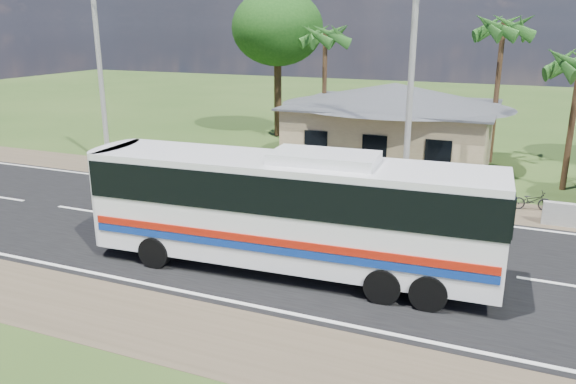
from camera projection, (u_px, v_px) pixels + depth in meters
name	position (u px, v px, depth m)	size (l,w,h in m)	color
ground	(282.00, 241.00, 19.89)	(120.00, 120.00, 0.00)	#284318
road	(282.00, 241.00, 19.88)	(120.00, 16.00, 0.03)	black
house	(394.00, 116.00, 30.26)	(12.40, 10.00, 5.00)	tan
utility_poles	(404.00, 65.00, 22.99)	(32.80, 2.22, 11.00)	#9E9E99
palm_mid	(503.00, 29.00, 29.34)	(2.80, 2.80, 8.20)	#47301E
palm_far	(325.00, 36.00, 33.59)	(2.80, 2.80, 7.70)	#47301E
tree_behind_house	(277.00, 28.00, 36.70)	(6.00, 6.00, 9.61)	#47301E
coach_bus	(291.00, 203.00, 16.93)	(12.53, 3.33, 3.85)	silver
motorcycle	(532.00, 200.00, 23.16)	(0.54, 1.55, 0.81)	black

